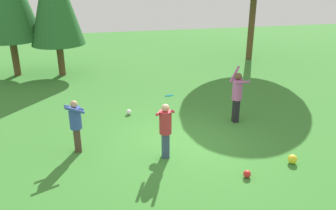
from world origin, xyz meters
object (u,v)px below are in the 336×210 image
object	(u,v)px
person_thrower	(237,93)
ball_red	(247,174)
ball_white	(129,112)
person_bystander	(165,126)
frisbee	(169,96)
person_catcher	(76,122)
ball_yellow	(292,159)

from	to	relation	value
person_thrower	ball_red	xyz separation A→B (m)	(-1.04, -3.32, -0.96)
ball_white	person_bystander	bearing A→B (deg)	-78.21
frisbee	ball_red	size ratio (longest dim) A/B	1.48
frisbee	ball_white	world-z (taller)	frisbee
person_catcher	ball_white	world-z (taller)	person_catcher
person_thrower	ball_yellow	world-z (taller)	person_thrower
frisbee	ball_white	xyz separation A→B (m)	(-1.05, 2.10, -1.30)
person_catcher	ball_white	bearing A→B (deg)	47.82
ball_white	ball_red	world-z (taller)	ball_red
person_thrower	person_catcher	bearing A→B (deg)	-4.73
person_catcher	ball_yellow	world-z (taller)	person_catcher
ball_yellow	frisbee	bearing A→B (deg)	142.78
person_bystander	ball_white	xyz separation A→B (m)	(-0.68, 3.27, -0.86)
person_bystander	ball_red	bearing A→B (deg)	-111.28
person_thrower	person_catcher	world-z (taller)	person_thrower
person_thrower	person_catcher	distance (m)	5.38
person_bystander	person_thrower	bearing A→B (deg)	-39.77
ball_yellow	person_catcher	bearing A→B (deg)	161.29
person_catcher	person_bystander	world-z (taller)	person_bystander
person_bystander	ball_white	bearing A→B (deg)	29.00
person_bystander	ball_red	world-z (taller)	person_bystander
person_bystander	person_catcher	bearing A→B (deg)	87.39
person_catcher	ball_red	xyz separation A→B (m)	(4.25, -2.33, -0.84)
ball_yellow	ball_red	bearing A→B (deg)	-165.83
person_catcher	person_bystander	xyz separation A→B (m)	(2.42, -0.87, 0.02)
person_catcher	person_bystander	size ratio (longest dim) A/B	0.98
person_catcher	person_bystander	distance (m)	2.58
person_thrower	ball_white	size ratio (longest dim) A/B	10.15
ball_yellow	ball_red	world-z (taller)	ball_yellow
person_thrower	person_bystander	world-z (taller)	person_thrower
frisbee	ball_red	world-z (taller)	frisbee
frisbee	ball_white	size ratio (longest dim) A/B	1.52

